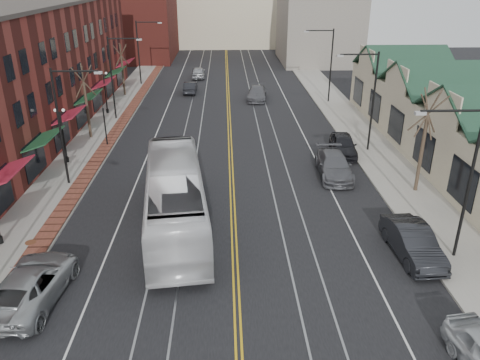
{
  "coord_description": "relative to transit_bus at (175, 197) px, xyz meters",
  "views": [
    {
      "loc": [
        -0.43,
        -14.43,
        13.74
      ],
      "look_at": [
        0.45,
        11.9,
        2.0
      ],
      "focal_mm": 35.0,
      "sensor_mm": 36.0,
      "label": 1
    }
  ],
  "objects": [
    {
      "name": "tree_right_mid",
      "position": [
        15.86,
        4.12,
        1.89
      ],
      "size": [
        1.9,
        1.46,
        6.93
      ],
      "color": "#382B21",
      "rests_on": "sidewalk_right"
    },
    {
      "name": "building_right",
      "position": [
        21.36,
        10.12,
        0.44
      ],
      "size": [
        8.0,
        36.0,
        4.6
      ],
      "primitive_type": "cube",
      "color": "#C0B094",
      "rests_on": "ground"
    },
    {
      "name": "traffic_signal",
      "position": [
        -7.24,
        14.12,
        0.49
      ],
      "size": [
        0.18,
        0.15,
        3.8
      ],
      "color": "black",
      "rests_on": "sidewalk_left"
    },
    {
      "name": "distant_car_right",
      "position": [
        6.75,
        29.67,
        -1.09
      ],
      "size": [
        2.84,
        5.53,
        1.54
      ],
      "primitive_type": "imported",
      "rotation": [
        0.0,
        0.0,
        -0.13
      ],
      "color": "#595A5F",
      "rests_on": "ground"
    },
    {
      "name": "building_left",
      "position": [
        -15.64,
        17.12,
        3.64
      ],
      "size": [
        10.0,
        50.0,
        11.0
      ],
      "primitive_type": "cube",
      "color": "maroon",
      "rests_on": "ground"
    },
    {
      "name": "streetlight_l_2",
      "position": [
        -7.69,
        22.12,
        3.17
      ],
      "size": [
        3.33,
        0.25,
        8.0
      ],
      "color": "black",
      "rests_on": "sidewalk_left"
    },
    {
      "name": "lamppost_l_2",
      "position": [
        -9.44,
        10.12,
        0.35
      ],
      "size": [
        0.84,
        0.28,
        4.27
      ],
      "color": "black",
      "rests_on": "sidewalk_left"
    },
    {
      "name": "streetlight_r_1",
      "position": [
        14.41,
        12.12,
        3.17
      ],
      "size": [
        3.33,
        0.25,
        8.0
      ],
      "color": "black",
      "rests_on": "sidewalk_right"
    },
    {
      "name": "backdrop_left",
      "position": [
        -12.64,
        60.12,
        5.14
      ],
      "size": [
        14.0,
        18.0,
        14.0
      ],
      "primitive_type": "cube",
      "color": "maroon",
      "rests_on": "ground"
    },
    {
      "name": "manhole_far",
      "position": [
        -7.84,
        -1.88,
        -1.7
      ],
      "size": [
        0.6,
        0.6,
        0.02
      ],
      "primitive_type": "cylinder",
      "color": "#592D19",
      "rests_on": "sidewalk_left"
    },
    {
      "name": "streetlight_l_3",
      "position": [
        -7.69,
        38.12,
        3.17
      ],
      "size": [
        3.33,
        0.25,
        8.0
      ],
      "color": "black",
      "rests_on": "sidewalk_left"
    },
    {
      "name": "streetlight_r_2",
      "position": [
        14.41,
        28.12,
        3.17
      ],
      "size": [
        3.33,
        0.25,
        8.0
      ],
      "color": "black",
      "rests_on": "sidewalk_right"
    },
    {
      "name": "streetlight_r_0",
      "position": [
        14.41,
        -3.88,
        3.17
      ],
      "size": [
        3.33,
        0.25,
        8.0
      ],
      "color": "black",
      "rests_on": "sidewalk_right"
    },
    {
      "name": "parked_car_b",
      "position": [
        12.66,
        -3.64,
        -1.02
      ],
      "size": [
        2.05,
        5.18,
        1.68
      ],
      "primitive_type": "imported",
      "rotation": [
        0.0,
        0.0,
        0.05
      ],
      "color": "black",
      "rests_on": "ground"
    },
    {
      "name": "sidewalk_left",
      "position": [
        -8.64,
        10.12,
        -1.78
      ],
      "size": [
        4.0,
        120.0,
        0.15
      ],
      "primitive_type": "cube",
      "color": "gray",
      "rests_on": "ground"
    },
    {
      "name": "parked_car_c",
      "position": [
        10.86,
        7.07,
        -1.04
      ],
      "size": [
        2.56,
        5.73,
        1.63
      ],
      "primitive_type": "imported",
      "rotation": [
        0.0,
        0.0,
        -0.05
      ],
      "color": "#58595F",
      "rests_on": "ground"
    },
    {
      "name": "sidewalk_right",
      "position": [
        15.36,
        10.12,
        -1.78
      ],
      "size": [
        4.0,
        120.0,
        0.15
      ],
      "primitive_type": "cube",
      "color": "gray",
      "rests_on": "ground"
    },
    {
      "name": "tree_left_near",
      "position": [
        -9.14,
        16.12,
        1.66
      ],
      "size": [
        1.78,
        1.37,
        6.48
      ],
      "color": "#382B21",
      "rests_on": "sidewalk_left"
    },
    {
      "name": "distant_car_left",
      "position": [
        -1.29,
        33.3,
        -1.16
      ],
      "size": [
        1.55,
        4.25,
        1.39
      ],
      "primitive_type": "imported",
      "rotation": [
        0.0,
        0.0,
        3.12
      ],
      "color": "black",
      "rests_on": "ground"
    },
    {
      "name": "parked_car_d",
      "position": [
        12.57,
        11.43,
        -1.03
      ],
      "size": [
        2.44,
        5.02,
        1.65
      ],
      "primitive_type": "imported",
      "rotation": [
        0.0,
        0.0,
        -0.1
      ],
      "color": "black",
      "rests_on": "ground"
    },
    {
      "name": "tree_left_far",
      "position": [
        -9.14,
        32.12,
        1.42
      ],
      "size": [
        1.66,
        1.28,
        6.02
      ],
      "color": "#382B21",
      "rests_on": "sidewalk_left"
    },
    {
      "name": "ground",
      "position": [
        3.36,
        -9.88,
        -1.86
      ],
      "size": [
        160.0,
        160.0,
        0.0
      ],
      "primitive_type": "plane",
      "color": "black",
      "rests_on": "ground"
    },
    {
      "name": "backdrop_mid",
      "position": [
        3.36,
        75.12,
        2.64
      ],
      "size": [
        22.0,
        14.0,
        9.0
      ],
      "primitive_type": "cube",
      "color": "#C0B094",
      "rests_on": "ground"
    },
    {
      "name": "lamppost_l_3",
      "position": [
        -9.44,
        24.12,
        0.35
      ],
      "size": [
        0.84,
        0.28,
        4.27
      ],
      "color": "black",
      "rests_on": "sidewalk_left"
    },
    {
      "name": "parked_suv",
      "position": [
        -5.94,
        -6.62,
        -1.03
      ],
      "size": [
        3.3,
        6.17,
        1.65
      ],
      "primitive_type": "imported",
      "rotation": [
        0.0,
        0.0,
        3.04
      ],
      "color": "#9DA1A4",
      "rests_on": "ground"
    },
    {
      "name": "streetlight_l_1",
      "position": [
        -7.69,
        6.12,
        3.17
      ],
      "size": [
        3.33,
        0.25,
        8.0
      ],
      "color": "black",
      "rests_on": "sidewalk_left"
    },
    {
      "name": "backdrop_right",
      "position": [
        18.36,
        55.12,
        3.64
      ],
      "size": [
        12.0,
        16.0,
        11.0
      ],
      "primitive_type": "cube",
      "color": "slate",
      "rests_on": "ground"
    },
    {
      "name": "transit_bus",
      "position": [
        0.0,
        0.0,
        0.0
      ],
      "size": [
        4.67,
        13.61,
        3.71
      ],
      "primitive_type": "imported",
      "rotation": [
        0.0,
        0.0,
        3.26
      ],
      "color": "white",
      "rests_on": "ground"
    },
    {
      "name": "distant_car_far",
      "position": [
        -0.72,
        42.29,
        -1.07
      ],
      "size": [
        1.89,
        4.62,
        1.57
      ],
      "primitive_type": "imported",
      "rotation": [
        0.0,
        0.0,
        3.15
      ],
      "color": "#9B9DA1",
      "rests_on": "ground"
    }
  ]
}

